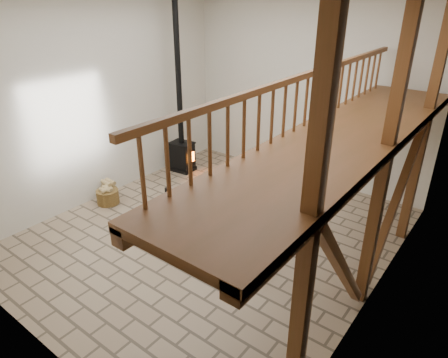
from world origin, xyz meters
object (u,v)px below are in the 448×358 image
Objects in this scene: dining_table at (227,220)px; log_stack at (109,189)px; log_basket at (108,196)px; wood_stove at (181,135)px.

dining_table reaches higher than log_stack.
dining_table is 3.56m from log_stack.
log_basket is 1.13× the size of log_stack.
dining_table is at bearing -38.32° from wood_stove.
dining_table is at bearing 11.14° from log_basket.
log_basket is at bearing -98.04° from wood_stove.
dining_table is 5.00× the size of log_stack.
wood_stove is 10.19× the size of log_stack.
wood_stove is 2.84m from log_basket.
dining_table is 4.41× the size of log_basket.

